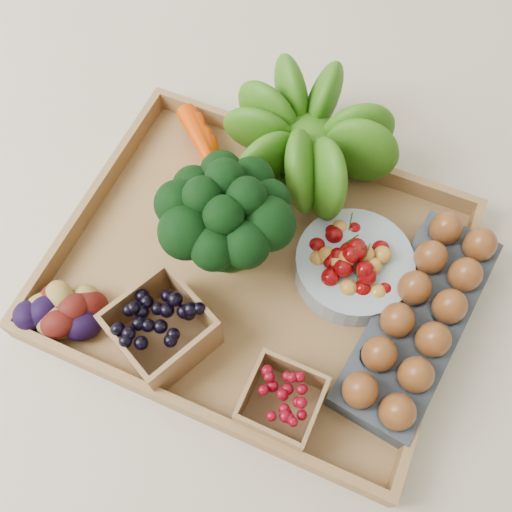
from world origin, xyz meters
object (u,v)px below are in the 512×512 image
at_px(broccoli, 228,235).
at_px(egg_carton, 417,322).
at_px(tray, 256,272).
at_px(cherry_bowl, 353,266).

height_order(broccoli, egg_carton, broccoli).
xyz_separation_m(tray, cherry_bowl, (0.13, 0.05, 0.03)).
height_order(tray, egg_carton, egg_carton).
bearing_deg(tray, cherry_bowl, 21.32).
bearing_deg(broccoli, tray, -4.75).
distance_m(tray, cherry_bowl, 0.14).
xyz_separation_m(broccoli, egg_carton, (0.28, 0.00, -0.05)).
height_order(tray, cherry_bowl, cherry_bowl).
bearing_deg(broccoli, egg_carton, 0.86).
distance_m(broccoli, egg_carton, 0.28).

